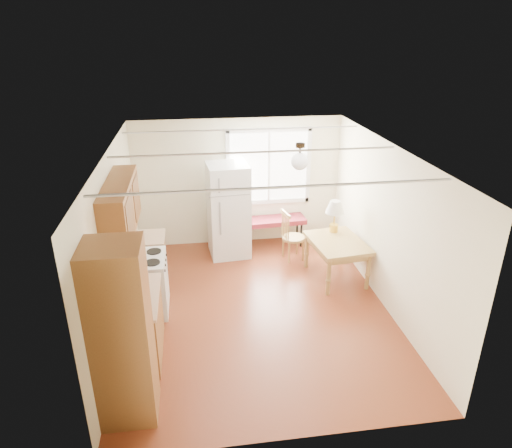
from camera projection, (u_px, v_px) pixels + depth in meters
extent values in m
cube|color=#562111|center=(256.00, 308.00, 7.12)|extent=(4.60, 5.60, 0.12)
cube|color=white|center=(256.00, 151.00, 6.13)|extent=(4.60, 5.60, 0.12)
cube|color=#F7F0C5|center=(238.00, 182.00, 8.90)|extent=(4.60, 0.10, 2.50)
cube|color=#F7F0C5|center=(294.00, 344.00, 4.35)|extent=(4.60, 0.10, 2.50)
cube|color=#F7F0C5|center=(115.00, 244.00, 6.36)|extent=(0.10, 5.60, 2.50)
cube|color=#F7F0C5|center=(387.00, 227.00, 6.89)|extent=(0.10, 5.60, 2.50)
cube|color=brown|center=(122.00, 335.00, 4.80)|extent=(0.60, 0.60, 2.10)
cube|color=brown|center=(137.00, 327.00, 5.95)|extent=(0.60, 1.10, 0.86)
cube|color=tan|center=(134.00, 297.00, 5.78)|extent=(0.62, 1.14, 0.04)
cube|color=silver|center=(145.00, 284.00, 6.90)|extent=(0.65, 0.76, 0.90)
cube|color=brown|center=(147.00, 263.00, 7.59)|extent=(0.60, 0.60, 0.86)
cube|color=brown|center=(121.00, 207.00, 6.01)|extent=(0.33, 1.60, 0.70)
cube|color=white|center=(269.00, 167.00, 8.84)|extent=(1.50, 0.02, 1.35)
cylinder|color=black|center=(300.00, 145.00, 6.60)|extent=(0.14, 0.14, 0.06)
cylinder|color=black|center=(300.00, 152.00, 6.64)|extent=(0.03, 0.03, 0.16)
sphere|color=white|center=(300.00, 161.00, 6.70)|extent=(0.26, 0.26, 0.26)
cube|color=silver|center=(228.00, 210.00, 8.52)|extent=(0.79, 0.79, 1.78)
cube|color=gray|center=(230.00, 196.00, 8.03)|extent=(0.73, 0.02, 0.02)
cube|color=gray|center=(220.00, 209.00, 8.08)|extent=(0.03, 0.03, 1.07)
cube|color=maroon|center=(274.00, 221.00, 9.02)|extent=(1.25, 0.53, 0.09)
cylinder|color=black|center=(250.00, 239.00, 8.91)|extent=(0.04, 0.04, 0.47)
cylinder|color=black|center=(301.00, 236.00, 9.04)|extent=(0.04, 0.04, 0.47)
cylinder|color=black|center=(248.00, 232.00, 9.22)|extent=(0.04, 0.04, 0.47)
cylinder|color=black|center=(297.00, 229.00, 9.36)|extent=(0.04, 0.04, 0.47)
cube|color=olive|center=(337.00, 243.00, 7.73)|extent=(0.97, 1.21, 0.06)
cube|color=olive|center=(337.00, 247.00, 7.77)|extent=(0.86, 1.10, 0.10)
cylinder|color=olive|center=(328.00, 277.00, 7.35)|extent=(0.07, 0.07, 0.64)
cylinder|color=olive|center=(368.00, 272.00, 7.52)|extent=(0.07, 0.07, 0.64)
cylinder|color=olive|center=(307.00, 251.00, 8.23)|extent=(0.07, 0.07, 0.64)
cylinder|color=olive|center=(342.00, 247.00, 8.39)|extent=(0.07, 0.07, 0.64)
cylinder|color=olive|center=(293.00, 238.00, 8.49)|extent=(0.42, 0.42, 0.05)
cylinder|color=olive|center=(289.00, 253.00, 8.40)|extent=(0.04, 0.04, 0.43)
cylinder|color=olive|center=(303.00, 250.00, 8.49)|extent=(0.04, 0.04, 0.43)
cylinder|color=olive|center=(283.00, 246.00, 8.65)|extent=(0.04, 0.04, 0.43)
cylinder|color=olive|center=(297.00, 244.00, 8.74)|extent=(0.04, 0.04, 0.43)
cylinder|color=gold|center=(334.00, 228.00, 8.07)|extent=(0.16, 0.16, 0.13)
cylinder|color=gold|center=(334.00, 219.00, 8.00)|extent=(0.03, 0.03, 0.22)
cone|color=white|center=(335.00, 207.00, 7.91)|extent=(0.33, 0.33, 0.22)
cube|color=black|center=(130.00, 298.00, 5.66)|extent=(0.19, 0.23, 0.08)
cube|color=black|center=(128.00, 289.00, 5.50)|extent=(0.18, 0.06, 0.29)
cylinder|color=black|center=(130.00, 289.00, 5.66)|extent=(0.14, 0.14, 0.12)
cylinder|color=red|center=(127.00, 273.00, 6.12)|extent=(0.14, 0.14, 0.19)
sphere|color=red|center=(126.00, 264.00, 6.07)|extent=(0.07, 0.07, 0.07)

